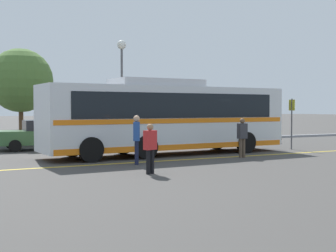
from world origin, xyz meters
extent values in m
plane|color=#423F3D|center=(0.00, 0.00, 0.00)|extent=(220.00, 220.00, 0.00)
cube|color=gold|center=(-1.43, -2.27, 0.00)|extent=(31.52, 0.20, 0.01)
cube|color=#99999E|center=(-1.43, 6.97, 0.07)|extent=(39.52, 0.36, 0.15)
cube|color=silver|center=(-1.43, -0.07, 1.70)|extent=(11.61, 2.93, 2.76)
cube|color=black|center=(-1.43, -0.07, 2.24)|extent=(10.00, 2.91, 1.08)
cube|color=orange|center=(-1.43, -0.07, 1.58)|extent=(11.38, 2.96, 0.20)
cube|color=orange|center=(-1.43, -0.07, 0.44)|extent=(11.38, 2.95, 0.24)
cube|color=black|center=(4.35, 0.17, 1.75)|extent=(0.13, 2.18, 2.06)
cube|color=black|center=(4.35, 0.17, 2.93)|extent=(0.11, 1.73, 0.24)
cube|color=silver|center=(-2.01, -0.09, 3.25)|extent=(4.11, 2.14, 0.33)
cube|color=black|center=(4.63, 0.18, 0.55)|extent=(0.11, 1.86, 0.04)
cube|color=black|center=(4.63, 0.18, 0.35)|extent=(0.11, 1.86, 0.04)
cylinder|color=black|center=(2.09, 1.26, 0.50)|extent=(1.01, 0.32, 1.00)
cylinder|color=black|center=(2.19, -1.11, 0.50)|extent=(1.01, 0.32, 1.00)
cylinder|color=black|center=(-3.21, 1.05, 0.50)|extent=(1.01, 0.32, 1.00)
cylinder|color=black|center=(-3.11, -1.32, 0.50)|extent=(1.01, 0.32, 1.00)
cylinder|color=black|center=(-5.62, 0.96, 0.50)|extent=(1.01, 0.32, 1.00)
cylinder|color=black|center=(-5.53, -1.42, 0.50)|extent=(1.01, 0.32, 1.00)
cube|color=#335B33|center=(-6.05, 5.19, 0.65)|extent=(4.46, 2.16, 0.69)
cube|color=black|center=(-5.94, 5.19, 1.25)|extent=(1.92, 1.78, 0.52)
cylinder|color=black|center=(-7.45, 4.37, 0.30)|extent=(0.61, 0.23, 0.60)
cylinder|color=black|center=(-7.35, 6.17, 0.30)|extent=(0.61, 0.23, 0.60)
cylinder|color=black|center=(-4.76, 4.21, 0.30)|extent=(0.61, 0.23, 0.60)
cylinder|color=black|center=(-4.65, 6.02, 0.30)|extent=(0.61, 0.23, 0.60)
cube|color=#4C3823|center=(0.27, 5.07, 0.65)|extent=(4.29, 1.74, 0.70)
cube|color=black|center=(0.16, 5.07, 1.26)|extent=(1.81, 1.52, 0.53)
cylinder|color=black|center=(1.59, 5.89, 0.30)|extent=(0.60, 0.20, 0.60)
cylinder|color=black|center=(1.60, 4.26, 0.30)|extent=(0.60, 0.20, 0.60)
cylinder|color=black|center=(-1.07, 5.88, 0.30)|extent=(0.60, 0.20, 0.60)
cylinder|color=black|center=(-1.06, 4.25, 0.30)|extent=(0.60, 0.20, 0.60)
cube|color=navy|center=(6.12, 5.18, 0.63)|extent=(4.61, 1.99, 0.66)
cube|color=black|center=(6.24, 5.18, 1.25)|extent=(1.97, 1.67, 0.57)
cylinder|color=black|center=(4.75, 4.26, 0.30)|extent=(0.61, 0.22, 0.60)
cylinder|color=black|center=(4.68, 5.99, 0.30)|extent=(0.61, 0.22, 0.60)
cylinder|color=black|center=(7.56, 4.37, 0.30)|extent=(0.61, 0.22, 0.60)
cylinder|color=black|center=(7.50, 6.10, 0.30)|extent=(0.61, 0.22, 0.60)
cylinder|color=#191E38|center=(-4.26, -2.96, 0.45)|extent=(0.14, 0.14, 0.90)
cylinder|color=#191E38|center=(-4.18, -2.81, 0.45)|extent=(0.14, 0.14, 0.90)
cube|color=#264C99|center=(-4.22, -2.89, 1.25)|extent=(0.39, 0.47, 0.71)
sphere|color=tan|center=(-4.22, -2.89, 1.73)|extent=(0.24, 0.24, 0.24)
cylinder|color=brown|center=(0.86, -2.71, 0.41)|extent=(0.14, 0.14, 0.82)
cylinder|color=brown|center=(0.69, -2.72, 0.41)|extent=(0.14, 0.14, 0.82)
cube|color=#333338|center=(0.78, -2.71, 1.14)|extent=(0.44, 0.26, 0.65)
sphere|color=brown|center=(0.78, -2.71, 1.58)|extent=(0.22, 0.22, 0.22)
cylinder|color=black|center=(-4.92, -5.42, 0.39)|extent=(0.14, 0.14, 0.79)
cylinder|color=black|center=(-4.76, -5.36, 0.39)|extent=(0.14, 0.14, 0.79)
cube|color=red|center=(-4.84, -5.39, 1.10)|extent=(0.47, 0.35, 0.62)
sphere|color=#9E704C|center=(-4.84, -5.39, 1.51)|extent=(0.21, 0.21, 0.21)
cylinder|color=#59595E|center=(5.47, -0.59, 1.30)|extent=(0.07, 0.07, 2.61)
cube|color=yellow|center=(5.47, -0.59, 2.28)|extent=(0.05, 0.40, 0.56)
cylinder|color=#59595E|center=(-0.58, 7.71, 2.85)|extent=(0.14, 0.14, 5.70)
sphere|color=silver|center=(-0.58, 7.71, 5.98)|extent=(0.56, 0.56, 0.56)
cylinder|color=#513823|center=(-5.99, 10.99, 1.18)|extent=(0.28, 0.28, 2.36)
sphere|color=#4C7033|center=(-5.99, 10.99, 3.84)|extent=(3.95, 3.95, 3.95)
camera|label=1|loc=(-11.24, -18.97, 2.13)|focal=50.00mm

